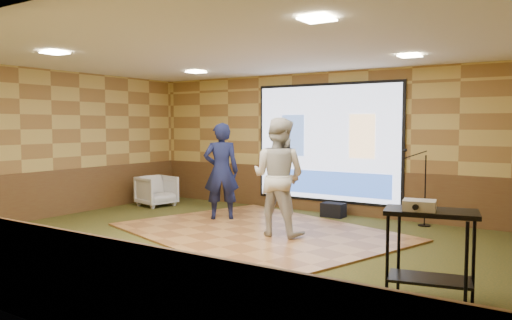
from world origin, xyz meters
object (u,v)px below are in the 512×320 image
Objects in this scene: dance_floor at (258,232)px; projector at (419,205)px; duffel_bag at (333,210)px; mic_stand at (422,199)px; player_left at (221,171)px; banquet_chair at (157,191)px; player_right at (278,177)px; av_table at (431,237)px; projector_screen at (326,144)px.

projector reaches higher than dance_floor.
mic_stand is at bearing 3.27° from duffel_bag.
dance_floor is at bearing 137.70° from projector.
player_left is 2.46m from banquet_chair.
av_table is (2.92, -1.78, -0.32)m from player_right.
projector_screen is 0.72× the size of dance_floor.
player_left is 4.10× the size of duffel_bag.
projector_screen is at bearing -164.16° from player_left.
player_right is at bearing 134.84° from projector.
projector_screen is 1.42m from duffel_bag.
projector is (3.27, -1.95, 1.03)m from dance_floor.
projector_screen reaches higher than av_table.
projector_screen reaches higher than dance_floor.
av_table is 3.04× the size of projector.
av_table is at bearing -101.06° from banquet_chair.
player_left is 3.84m from mic_stand.
player_left is at bearing -23.05° from player_right.
projector_screen is 1.76× the size of player_left.
dance_floor is 3.74m from banquet_chair.
projector is (4.50, -2.51, 0.07)m from player_left.
duffel_bag is (1.69, 1.55, -0.83)m from player_left.
duffel_bag is (0.33, -0.35, -1.33)m from projector_screen.
av_table is at bearing -53.06° from projector_screen.
projector reaches higher than av_table.
player_left is (-1.36, -1.90, -0.50)m from projector_screen.
player_left is 1.32× the size of mic_stand.
duffel_bag is at bearing -46.27° from projector_screen.
projector is at bearing -102.05° from banquet_chair.
player_right is 1.37× the size of mic_stand.
player_left is at bearing -125.70° from projector_screen.
player_left is 2.44m from duffel_bag.
projector_screen is 4.06m from banquet_chair.
banquet_chair is at bearing 162.32° from dance_floor.
player_right is (1.67, -0.63, 0.04)m from player_left.
dance_floor is 3.90m from av_table.
projector is 0.23× the size of mic_stand.
player_right is at bearing -8.44° from dance_floor.
player_left is at bearing -163.11° from mic_stand.
player_left reaches higher than projector.
player_right reaches higher than dance_floor.
dance_floor is (-0.13, -2.46, -1.46)m from projector_screen.
duffel_bag is at bearing -64.00° from banquet_chair.
av_table is at bearing 113.90° from player_left.
mic_stand reaches higher than dance_floor.
player_right is 3.44m from av_table.
mic_stand is at bearing -67.11° from banquet_chair.
banquet_chair reaches higher than duffel_bag.
banquet_chair is (-2.31, 0.57, -0.63)m from player_left.
mic_stand is at bearing 45.07° from dance_floor.
mic_stand is (-1.06, 4.16, -0.55)m from projector.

